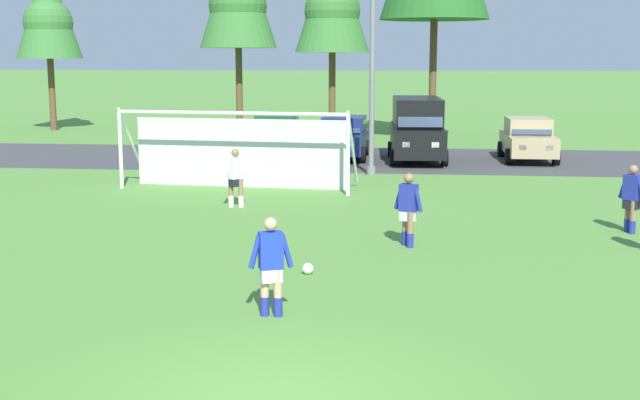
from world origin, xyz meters
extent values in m
plane|color=#518438|center=(0.00, 15.00, 0.00)|extent=(400.00, 400.00, 0.00)
cube|color=#3D3D3F|center=(0.00, 24.40, 0.00)|extent=(52.00, 8.40, 0.01)
sphere|color=white|center=(-0.28, 6.14, 0.11)|extent=(0.22, 0.22, 0.22)
sphere|color=black|center=(-0.28, 6.14, 0.12)|extent=(0.08, 0.08, 0.08)
sphere|color=red|center=(-0.22, 6.14, 0.11)|extent=(0.07, 0.07, 0.07)
cylinder|color=white|center=(-0.22, 15.37, 1.22)|extent=(0.12, 0.12, 2.44)
cylinder|color=white|center=(-7.51, 16.01, 1.22)|extent=(0.12, 0.12, 2.44)
cylinder|color=white|center=(-3.87, 15.69, 2.44)|extent=(7.30, 0.75, 0.12)
cylinder|color=white|center=(-0.14, 16.27, 1.34)|extent=(0.25, 1.94, 2.46)
cylinder|color=white|center=(-7.44, 16.90, 1.34)|extent=(0.25, 1.94, 2.46)
cube|color=silver|center=(-3.78, 16.69, 1.10)|extent=(6.93, 0.64, 2.20)
cylinder|color=#936B4C|center=(1.68, 8.65, 0.40)|extent=(0.14, 0.14, 0.80)
cylinder|color=#936B4C|center=(1.57, 8.90, 0.40)|extent=(0.14, 0.14, 0.80)
cylinder|color=#232D99|center=(1.68, 8.65, 0.16)|extent=(0.15, 0.15, 0.32)
cylinder|color=#232D99|center=(1.57, 8.90, 0.16)|extent=(0.15, 0.15, 0.32)
cube|color=silver|center=(1.63, 8.77, 0.72)|extent=(0.40, 0.34, 0.28)
cube|color=#232D99|center=(1.63, 8.77, 1.10)|extent=(0.44, 0.37, 0.60)
sphere|color=#936B4C|center=(1.63, 8.77, 1.53)|extent=(0.22, 0.22, 0.22)
cylinder|color=#232D99|center=(1.84, 8.64, 1.08)|extent=(0.25, 0.17, 0.55)
cylinder|color=#232D99|center=(1.41, 8.91, 1.08)|extent=(0.25, 0.17, 0.55)
cylinder|color=#936B4C|center=(-3.05, 13.14, 0.40)|extent=(0.14, 0.14, 0.80)
cylinder|color=#936B4C|center=(-3.33, 13.12, 0.40)|extent=(0.14, 0.14, 0.80)
cylinder|color=white|center=(-3.05, 13.14, 0.16)|extent=(0.15, 0.15, 0.32)
cylinder|color=white|center=(-3.33, 13.12, 0.16)|extent=(0.15, 0.15, 0.32)
cube|color=black|center=(-3.19, 13.13, 0.72)|extent=(0.39, 0.40, 0.28)
cube|color=white|center=(-3.19, 13.13, 1.10)|extent=(0.43, 0.44, 0.60)
sphere|color=#936B4C|center=(-3.19, 13.13, 1.53)|extent=(0.22, 0.22, 0.22)
cylinder|color=white|center=(-2.99, 13.29, 1.08)|extent=(0.22, 0.23, 0.55)
cylinder|color=white|center=(-3.38, 12.97, 1.08)|extent=(0.22, 0.23, 0.55)
cylinder|color=#936B4C|center=(6.94, 10.67, 0.40)|extent=(0.14, 0.14, 0.80)
cylinder|color=#936B4C|center=(6.88, 10.89, 0.40)|extent=(0.14, 0.14, 0.80)
cylinder|color=#232D99|center=(6.94, 10.67, 0.16)|extent=(0.15, 0.15, 0.32)
cylinder|color=#232D99|center=(6.88, 10.89, 0.16)|extent=(0.15, 0.15, 0.32)
cube|color=black|center=(6.91, 10.78, 0.72)|extent=(0.40, 0.39, 0.28)
cube|color=#232D99|center=(6.91, 10.78, 1.10)|extent=(0.44, 0.43, 0.60)
sphere|color=#936B4C|center=(6.91, 10.78, 1.53)|extent=(0.22, 0.22, 0.22)
cylinder|color=#232D99|center=(6.75, 10.98, 1.08)|extent=(0.23, 0.22, 0.55)
cylinder|color=tan|center=(-0.66, 3.48, 0.40)|extent=(0.14, 0.14, 0.80)
cylinder|color=tan|center=(-0.44, 3.47, 0.40)|extent=(0.14, 0.14, 0.80)
cylinder|color=#232D99|center=(-0.66, 3.48, 0.16)|extent=(0.15, 0.15, 0.32)
cylinder|color=#232D99|center=(-0.44, 3.47, 0.16)|extent=(0.15, 0.15, 0.32)
cube|color=silver|center=(-0.55, 3.47, 0.72)|extent=(0.40, 0.33, 0.28)
cube|color=#1E38B7|center=(-0.55, 3.47, 1.10)|extent=(0.44, 0.36, 0.60)
sphere|color=tan|center=(-0.55, 3.47, 1.53)|extent=(0.22, 0.22, 0.22)
cylinder|color=#1E38B7|center=(-0.80, 3.42, 1.08)|extent=(0.25, 0.17, 0.55)
cylinder|color=#1E38B7|center=(-0.31, 3.53, 1.08)|extent=(0.25, 0.17, 0.55)
cube|color=#194C2D|center=(-4.00, 25.20, 0.70)|extent=(2.02, 4.29, 0.76)
cube|color=#194C2D|center=(-4.00, 25.35, 1.40)|extent=(1.76, 2.18, 0.64)
cube|color=#28384C|center=(-3.95, 24.38, 1.38)|extent=(1.54, 0.40, 0.55)
cube|color=#28384C|center=(-3.17, 25.39, 1.40)|extent=(0.13, 1.78, 0.45)
cube|color=white|center=(-3.39, 23.17, 0.75)|extent=(0.28, 0.09, 0.20)
cube|color=white|center=(-4.38, 23.11, 0.75)|extent=(0.28, 0.09, 0.20)
cube|color=#B21414|center=(-3.61, 27.28, 0.75)|extent=(0.28, 0.09, 0.20)
cube|color=#B21414|center=(-4.60, 27.23, 0.75)|extent=(0.28, 0.09, 0.20)
cylinder|color=black|center=(-3.03, 23.94, 0.32)|extent=(0.27, 0.65, 0.64)
cylinder|color=black|center=(-4.83, 23.85, 0.32)|extent=(0.27, 0.65, 0.64)
cylinder|color=black|center=(-3.17, 26.54, 0.32)|extent=(0.27, 0.65, 0.64)
cylinder|color=black|center=(-4.96, 26.45, 0.32)|extent=(0.27, 0.65, 0.64)
cube|color=navy|center=(-1.09, 24.43, 0.70)|extent=(1.91, 4.25, 0.76)
cube|color=navy|center=(-1.09, 24.58, 1.40)|extent=(1.71, 2.14, 0.64)
cube|color=#28384C|center=(-1.11, 23.61, 1.38)|extent=(1.54, 0.36, 0.55)
cube|color=#28384C|center=(-0.25, 24.55, 1.40)|extent=(0.09, 1.79, 0.45)
cube|color=white|center=(-0.65, 22.35, 0.75)|extent=(0.28, 0.09, 0.20)
cube|color=white|center=(-1.64, 22.38, 0.75)|extent=(0.28, 0.09, 0.20)
cube|color=#B21414|center=(-0.54, 26.47, 0.75)|extent=(0.28, 0.09, 0.20)
cube|color=#B21414|center=(-1.53, 26.50, 0.75)|extent=(0.28, 0.09, 0.20)
cylinder|color=black|center=(-0.23, 23.10, 0.32)|extent=(0.26, 0.65, 0.64)
cylinder|color=black|center=(-2.03, 23.15, 0.32)|extent=(0.26, 0.65, 0.64)
cylinder|color=black|center=(-0.16, 25.70, 0.32)|extent=(0.26, 0.65, 0.64)
cylinder|color=black|center=(-1.96, 25.75, 0.32)|extent=(0.26, 0.65, 0.64)
cube|color=black|center=(1.88, 23.88, 0.87)|extent=(2.23, 4.90, 1.10)
cube|color=black|center=(1.87, 24.08, 1.97)|extent=(2.03, 4.20, 1.10)
cube|color=#28384C|center=(1.98, 22.11, 1.95)|extent=(1.69, 0.56, 0.91)
cube|color=#28384C|center=(2.78, 24.13, 1.97)|extent=(0.24, 3.48, 0.77)
cube|color=white|center=(2.55, 21.55, 0.92)|extent=(0.28, 0.10, 0.20)
cube|color=white|center=(1.47, 21.49, 0.92)|extent=(0.28, 0.10, 0.20)
cube|color=#B21414|center=(2.28, 26.27, 0.92)|extent=(0.28, 0.10, 0.20)
cube|color=#B21414|center=(1.21, 26.21, 0.92)|extent=(0.28, 0.10, 0.20)
cylinder|color=black|center=(2.94, 22.45, 0.32)|extent=(0.28, 0.65, 0.64)
cylinder|color=black|center=(0.98, 22.34, 0.32)|extent=(0.28, 0.65, 0.64)
cylinder|color=black|center=(2.77, 25.42, 0.32)|extent=(0.28, 0.65, 0.64)
cylinder|color=black|center=(0.81, 25.31, 0.32)|extent=(0.28, 0.65, 0.64)
cube|color=tan|center=(6.31, 24.54, 0.70)|extent=(1.85, 4.22, 0.76)
cube|color=tan|center=(6.31, 24.69, 1.40)|extent=(1.68, 2.12, 0.64)
cube|color=#28384C|center=(6.32, 23.72, 1.38)|extent=(1.53, 0.33, 0.55)
cube|color=#28384C|center=(7.15, 24.70, 1.40)|extent=(0.06, 1.79, 0.45)
cube|color=white|center=(6.83, 22.49, 0.75)|extent=(0.28, 0.08, 0.20)
cube|color=white|center=(5.84, 22.48, 0.75)|extent=(0.28, 0.08, 0.20)
cube|color=#B21414|center=(6.78, 26.61, 0.75)|extent=(0.28, 0.08, 0.20)
cube|color=#B21414|center=(5.79, 26.60, 0.75)|extent=(0.28, 0.08, 0.20)
cylinder|color=black|center=(7.23, 23.25, 0.32)|extent=(0.25, 0.64, 0.64)
cylinder|color=black|center=(5.43, 23.23, 0.32)|extent=(0.25, 0.64, 0.64)
cylinder|color=black|center=(7.20, 25.86, 0.32)|extent=(0.25, 0.64, 0.64)
cylinder|color=black|center=(5.40, 25.84, 0.32)|extent=(0.25, 0.64, 0.64)
cylinder|color=brown|center=(-18.44, 35.67, 2.00)|extent=(0.36, 0.36, 3.99)
cone|color=#387533|center=(-18.44, 35.67, 6.79)|extent=(3.60, 3.60, 5.59)
sphere|color=#387533|center=(-18.44, 35.67, 5.95)|extent=(2.70, 2.70, 2.70)
cylinder|color=brown|center=(-7.60, 34.97, 2.28)|extent=(0.36, 0.36, 4.56)
sphere|color=#387533|center=(-7.60, 34.97, 6.80)|extent=(3.08, 3.08, 3.08)
cylinder|color=brown|center=(-2.54, 34.56, 2.16)|extent=(0.36, 0.36, 4.32)
sphere|color=#387533|center=(-2.54, 34.56, 6.44)|extent=(2.92, 2.92, 2.92)
cylinder|color=brown|center=(2.64, 31.85, 2.94)|extent=(0.36, 0.36, 5.87)
cylinder|color=slate|center=(0.26, 19.87, 3.91)|extent=(0.18, 0.18, 7.83)
cylinder|color=slate|center=(0.26, 19.87, 0.15)|extent=(0.32, 0.32, 0.30)
camera|label=1|loc=(1.67, -9.47, 4.22)|focal=46.82mm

